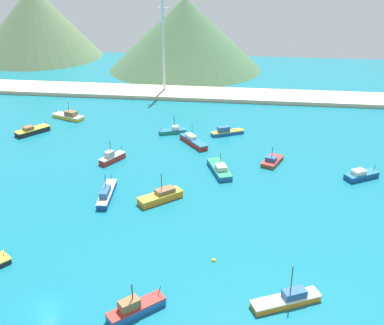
{
  "coord_description": "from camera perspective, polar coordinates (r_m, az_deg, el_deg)",
  "views": [
    {
      "loc": [
        27.04,
        -49.86,
        47.12
      ],
      "look_at": [
        14.25,
        51.26,
        0.18
      ],
      "focal_mm": 44.83,
      "sensor_mm": 36.0,
      "label": 1
    }
  ],
  "objects": [
    {
      "name": "fishing_boat_8",
      "position": [
        98.45,
        -10.12,
        -3.67
      ],
      "size": [
        3.11,
        11.35,
        5.38
      ],
      "color": "#14478C",
      "rests_on": "ground"
    },
    {
      "name": "fishing_boat_7",
      "position": [
        69.83,
        -6.8,
        -16.84
      ],
      "size": [
        7.8,
        7.52,
        5.29
      ],
      "color": "#1E5BA8",
      "rests_on": "ground"
    },
    {
      "name": "hill_central",
      "position": [
        197.8,
        -0.81,
        15.08
      ],
      "size": [
        61.62,
        61.62,
        27.95
      ],
      "color": "#476B47",
      "rests_on": "ground"
    },
    {
      "name": "fishing_boat_6",
      "position": [
        145.59,
        -14.46,
        5.39
      ],
      "size": [
        10.3,
        6.38,
        5.26
      ],
      "color": "gold",
      "rests_on": "ground"
    },
    {
      "name": "fishing_boat_9",
      "position": [
        114.41,
        -9.51,
        0.58
      ],
      "size": [
        5.25,
        7.21,
        5.42
      ],
      "color": "red",
      "rests_on": "ground"
    },
    {
      "name": "radio_tower",
      "position": [
        162.82,
        -3.43,
        14.18
      ],
      "size": [
        3.42,
        2.74,
        34.2
      ],
      "color": "silver",
      "rests_on": "ground"
    },
    {
      "name": "fishing_boat_10",
      "position": [
        129.37,
        4.12,
        3.68
      ],
      "size": [
        9.04,
        5.92,
        2.33
      ],
      "color": "#1E5BA8",
      "rests_on": "ground"
    },
    {
      "name": "ground",
      "position": [
        96.71,
        -10.04,
        -5.02
      ],
      "size": [
        260.0,
        280.0,
        0.5
      ],
      "color": "#146B7F"
    },
    {
      "name": "fishing_boat_0",
      "position": [
        107.78,
        3.3,
        -0.79
      ],
      "size": [
        6.56,
        10.91,
        5.22
      ],
      "color": "#1E5BA8",
      "rests_on": "ground"
    },
    {
      "name": "fishing_boat_1",
      "position": [
        111.18,
        19.46,
        -1.4
      ],
      "size": [
        8.08,
        6.42,
        2.54
      ],
      "color": "#14478C",
      "rests_on": "ground"
    },
    {
      "name": "fishing_boat_3",
      "position": [
        72.46,
        11.3,
        -15.65
      ],
      "size": [
        10.4,
        6.61,
        6.42
      ],
      "color": "orange",
      "rests_on": "ground"
    },
    {
      "name": "hill_west",
      "position": [
        230.31,
        -18.09,
        15.63
      ],
      "size": [
        56.21,
        56.21,
        30.58
      ],
      "color": "#56704C",
      "rests_on": "ground"
    },
    {
      "name": "beach_strip",
      "position": [
        164.74,
        -2.56,
        8.3
      ],
      "size": [
        247.0,
        14.2,
        1.2
      ],
      "primitive_type": "cube",
      "color": "#C6B793",
      "rests_on": "ground"
    },
    {
      "name": "fishing_boat_12",
      "position": [
        96.22,
        -3.7,
        -4.02
      ],
      "size": [
        8.81,
        8.3,
        5.89
      ],
      "color": "orange",
      "rests_on": "ground"
    },
    {
      "name": "buoy_1",
      "position": [
        79.46,
        2.62,
        -11.57
      ],
      "size": [
        0.66,
        0.66,
        0.66
      ],
      "color": "gold",
      "rests_on": "ground"
    },
    {
      "name": "fishing_boat_2",
      "position": [
        130.22,
        -2.28,
        3.8
      ],
      "size": [
        7.62,
        4.8,
        4.58
      ],
      "color": "#198466",
      "rests_on": "ground"
    },
    {
      "name": "fishing_boat_14",
      "position": [
        122.8,
        0.13,
        2.57
      ],
      "size": [
        8.31,
        9.81,
        5.41
      ],
      "color": "red",
      "rests_on": "ground"
    },
    {
      "name": "fishing_boat_5",
      "position": [
        113.55,
        9.5,
        0.21
      ],
      "size": [
        5.63,
        7.83,
        4.19
      ],
      "color": "brown",
      "rests_on": "ground"
    },
    {
      "name": "fishing_boat_4",
      "position": [
        136.85,
        -18.49,
        3.63
      ],
      "size": [
        7.91,
        9.16,
        2.72
      ],
      "color": "#232328",
      "rests_on": "ground"
    }
  ]
}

